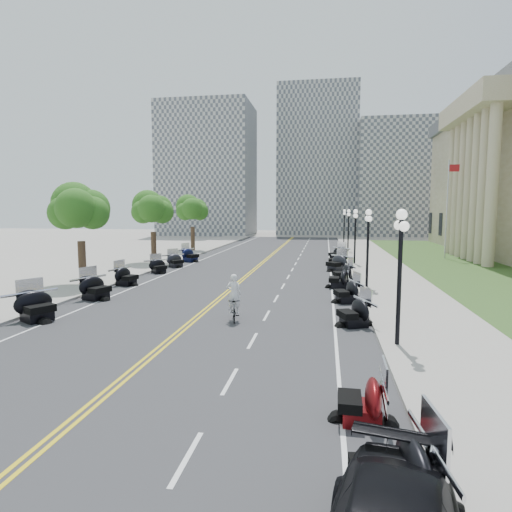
{
  "coord_description": "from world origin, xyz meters",
  "views": [
    {
      "loc": [
        5.93,
        -23.92,
        5.08
      ],
      "look_at": [
        1.38,
        3.97,
        2.0
      ],
      "focal_mm": 30.0,
      "sensor_mm": 36.0,
      "label": 1
    }
  ],
  "objects": [
    {
      "name": "lane_dash_6",
      "position": [
        3.2,
        0.0,
        0.01
      ],
      "size": [
        0.12,
        2.0,
        0.0
      ],
      "primitive_type": "cube",
      "color": "white",
      "rests_on": "road"
    },
    {
      "name": "motorcycle_s_5",
      "position": [
        -6.85,
        -1.9,
        0.75
      ],
      "size": [
        2.75,
        2.75,
        1.5
      ],
      "primitive_type": null,
      "rotation": [
        0.0,
        0.0,
        1.21
      ],
      "color": "black",
      "rests_on": "road"
    },
    {
      "name": "lane_dash_2",
      "position": [
        3.2,
        -16.0,
        0.01
      ],
      "size": [
        0.12,
        2.0,
        0.0
      ],
      "primitive_type": "cube",
      "color": "white",
      "rests_on": "road"
    },
    {
      "name": "lane_dash_16",
      "position": [
        3.2,
        40.0,
        0.01
      ],
      "size": [
        0.12,
        2.0,
        0.0
      ],
      "primitive_type": "cube",
      "color": "white",
      "rests_on": "road"
    },
    {
      "name": "lane_dash_12",
      "position": [
        3.2,
        24.0,
        0.01
      ],
      "size": [
        0.12,
        2.0,
        0.0
      ],
      "primitive_type": "cube",
      "color": "white",
      "rests_on": "road"
    },
    {
      "name": "distant_block_c",
      "position": [
        22.0,
        65.0,
        11.0
      ],
      "size": [
        20.0,
        14.0,
        22.0
      ],
      "primitive_type": "cube",
      "color": "gray",
      "rests_on": "ground"
    },
    {
      "name": "motorcycle_n_5",
      "position": [
        7.14,
        -0.44,
        0.68
      ],
      "size": [
        2.42,
        2.42,
        1.36
      ],
      "primitive_type": null,
      "rotation": [
        0.0,
        0.0,
        -1.28
      ],
      "color": "black",
      "rests_on": "road"
    },
    {
      "name": "lane_dash_13",
      "position": [
        3.2,
        28.0,
        0.01
      ],
      "size": [
        0.12,
        2.0,
        0.0
      ],
      "primitive_type": "cube",
      "color": "white",
      "rests_on": "road"
    },
    {
      "name": "cyclist_rider",
      "position": [
        1.84,
        -5.15,
        1.98
      ],
      "size": [
        0.66,
        0.44,
        1.82
      ],
      "primitive_type": "imported",
      "rotation": [
        0.0,
        0.0,
        3.14
      ],
      "color": "silver",
      "rests_on": "bicycle"
    },
    {
      "name": "lane_dash_17",
      "position": [
        3.2,
        44.0,
        0.01
      ],
      "size": [
        0.12,
        2.0,
        0.0
      ],
      "primitive_type": "cube",
      "color": "white",
      "rests_on": "road"
    },
    {
      "name": "street_lamp_3",
      "position": [
        8.6,
        16.0,
        2.6
      ],
      "size": [
        0.5,
        1.2,
        4.9
      ],
      "primitive_type": null,
      "color": "black",
      "rests_on": "sidewalk_north"
    },
    {
      "name": "motorcycle_s_6",
      "position": [
        -7.23,
        2.66,
        0.69
      ],
      "size": [
        2.34,
        2.34,
        1.37
      ],
      "primitive_type": null,
      "rotation": [
        0.0,
        0.0,
        1.35
      ],
      "color": "black",
      "rests_on": "road"
    },
    {
      "name": "lane_dash_3",
      "position": [
        3.2,
        -12.0,
        0.01
      ],
      "size": [
        0.12,
        2.0,
        0.0
      ],
      "primitive_type": "cube",
      "color": "white",
      "rests_on": "road"
    },
    {
      "name": "lane_dash_14",
      "position": [
        3.2,
        32.0,
        0.01
      ],
      "size": [
        0.12,
        2.0,
        0.0
      ],
      "primitive_type": "cube",
      "color": "white",
      "rests_on": "road"
    },
    {
      "name": "flagpole",
      "position": [
        18.0,
        22.0,
        5.0
      ],
      "size": [
        1.1,
        0.2,
        10.0
      ],
      "primitive_type": null,
      "color": "silver",
      "rests_on": "ground"
    },
    {
      "name": "motorcycle_s_8",
      "position": [
        -7.09,
        11.86,
        0.66
      ],
      "size": [
        2.65,
        2.65,
        1.32
      ],
      "primitive_type": null,
      "rotation": [
        0.0,
        0.0,
        0.84
      ],
      "color": "black",
      "rests_on": "road"
    },
    {
      "name": "street_lamp_4",
      "position": [
        8.6,
        28.0,
        2.6
      ],
      "size": [
        0.5,
        1.2,
        4.9
      ],
      "primitive_type": null,
      "color": "black",
      "rests_on": "sidewalk_north"
    },
    {
      "name": "motorcycle_n_9",
      "position": [
        6.82,
        15.11,
        0.64
      ],
      "size": [
        1.84,
        1.84,
        1.29
      ],
      "primitive_type": null,
      "rotation": [
        0.0,
        0.0,
        -1.57
      ],
      "color": "black",
      "rests_on": "road"
    },
    {
      "name": "lane_dash_11",
      "position": [
        3.2,
        20.0,
        0.01
      ],
      "size": [
        0.12,
        2.0,
        0.0
      ],
      "primitive_type": "cube",
      "color": "white",
      "rests_on": "road"
    },
    {
      "name": "lane_dash_10",
      "position": [
        3.2,
        16.0,
        0.01
      ],
      "size": [
        0.12,
        2.0,
        0.0
      ],
      "primitive_type": "cube",
      "color": "white",
      "rests_on": "road"
    },
    {
      "name": "edge_line_south",
      "position": [
        -6.4,
        10.0,
        0.01
      ],
      "size": [
        0.12,
        90.0,
        0.0
      ],
      "primitive_type": "cube",
      "color": "white",
      "rests_on": "road"
    },
    {
      "name": "lane_dash_19",
      "position": [
        3.2,
        52.0,
        0.01
      ],
      "size": [
        0.12,
        2.0,
        0.0
      ],
      "primitive_type": "cube",
      "color": "white",
      "rests_on": "road"
    },
    {
      "name": "edge_line_north",
      "position": [
        6.4,
        10.0,
        0.01
      ],
      "size": [
        0.12,
        90.0,
        0.0
      ],
      "primitive_type": "cube",
      "color": "white",
      "rests_on": "road"
    },
    {
      "name": "lane_dash_5",
      "position": [
        3.2,
        -4.0,
        0.01
      ],
      "size": [
        0.12,
        2.0,
        0.0
      ],
      "primitive_type": "cube",
      "color": "white",
      "rests_on": "road"
    },
    {
      "name": "lane_dash_15",
      "position": [
        3.2,
        36.0,
        0.01
      ],
      "size": [
        0.12,
        2.0,
        0.0
      ],
      "primitive_type": "cube",
      "color": "white",
      "rests_on": "road"
    },
    {
      "name": "motorcycle_n_6",
      "position": [
        6.85,
        3.87,
        0.71
      ],
      "size": [
        2.14,
        2.14,
        1.42
      ],
      "primitive_type": null,
      "rotation": [
        0.0,
        0.0,
        -1.63
      ],
      "color": "black",
      "rests_on": "road"
    },
    {
      "name": "sidewalk_south",
      "position": [
        -10.5,
        10.0,
        0.07
      ],
      "size": [
        5.0,
        90.0,
        0.15
      ],
      "primitive_type": "cube",
      "color": "#9E9991",
      "rests_on": "ground"
    },
    {
      "name": "motorcycle_n_4",
      "position": [
        7.21,
        -5.21,
        0.67
      ],
      "size": [
        2.5,
        2.5,
        1.35
      ],
      "primitive_type": null,
      "rotation": [
        0.0,
        0.0,
        -1.19
      ],
      "color": "black",
      "rests_on": "road"
    },
    {
      "name": "lane_dash_8",
      "position": [
        3.2,
        8.0,
        0.01
      ],
      "size": [
        0.12,
        2.0,
        0.0
      ],
      "primitive_type": "cube",
      "color": "white",
      "rests_on": "road"
    },
    {
      "name": "lawn",
      "position": [
        17.5,
        18.0,
        0.05
      ],
      "size": [
        9.0,
        60.0,
        0.1
      ],
      "primitive_type": "cube",
      "color": "#356023",
      "rests_on": "ground"
    },
    {
      "name": "tree_4",
      "position": [
        -10.0,
        26.0,
        4.75
      ],
      "size": [
        4.8,
        4.8,
        9.2
      ],
      "primitive_type": null,
      "color": "#235619",
      "rests_on": "sidewalk_south"
    },
    {
      "name": "motorcycle_n_8",
      "position": [
        6.87,
        11.74,
        0.75
      ],
      "size": [
        3.05,
        3.05,
        1.51
      ],
      "primitive_type": null,
      "rotation": [
        0.0,
        0.0,
        -0.83
      ],
      "color": "black",
      "rests_on": "road"
    },
    {
      "name": "lane_dash_9",
      "position": [
        3.2,
        12.0,
        0.01
      ],
      "size": [
        0.12,
        2.0,
        0.0
      ],
      "primitive_type": "cube",
      "color": "white",
      "rests_on": "road"
    },
    {
      "name": "ground",
      "position": [
        0.0,
        0.0,
        0.0
      ],
      "size": [
        160.0,
        160.0,
        0.0
      ],
      "primitive_type": "plane",
      "color": "gray"
    },
    {
      "name": "motorcycle_n_10",
      "position": [
        7.11,
        19.58,
        0.74
      ],
      "size": [
        2.98,
        2.98,
        1.48
      ],
      "primitive_type": null,
      "rotation": [
        0.0,
        0.0,
        -0.84
      ],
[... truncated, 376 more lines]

